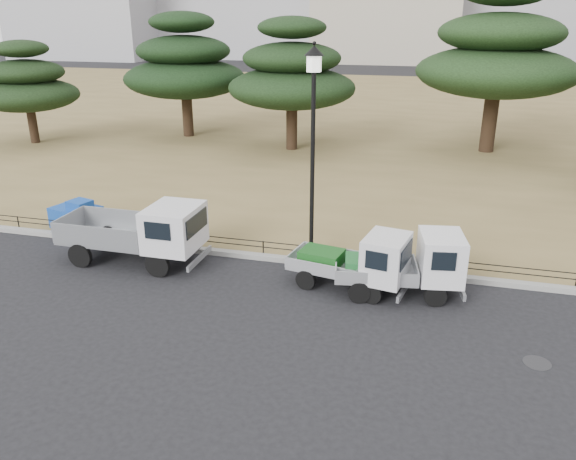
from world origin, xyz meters
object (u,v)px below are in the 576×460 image
(truck_kei_front, at_px, (357,261))
(tarp_pile, at_px, (77,216))
(truck_large, at_px, (140,230))
(street_lamp, at_px, (313,120))
(truck_kei_rear, at_px, (409,264))

(truck_kei_front, height_order, tarp_pile, truck_kei_front)
(truck_large, height_order, street_lamp, street_lamp)
(truck_kei_front, distance_m, tarp_pile, 10.30)
(street_lamp, bearing_deg, tarp_pile, 177.35)
(truck_large, relative_size, street_lamp, 0.70)
(truck_kei_rear, bearing_deg, truck_kei_front, 173.74)
(truck_large, height_order, truck_kei_front, truck_large)
(street_lamp, bearing_deg, truck_kei_front, -43.64)
(truck_kei_rear, bearing_deg, truck_large, 170.42)
(truck_large, bearing_deg, truck_kei_rear, 0.04)
(truck_kei_rear, distance_m, street_lamp, 4.83)
(tarp_pile, bearing_deg, street_lamp, -2.65)
(truck_kei_front, height_order, street_lamp, street_lamp)
(truck_kei_rear, xyz_separation_m, street_lamp, (-3.01, 1.49, 3.48))
(truck_kei_rear, height_order, street_lamp, street_lamp)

